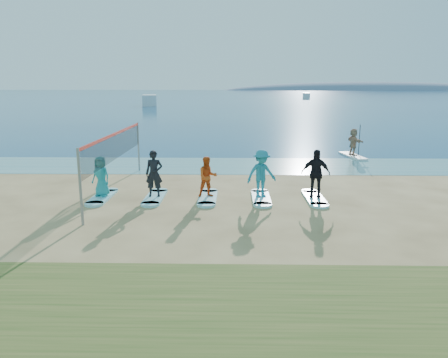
{
  "coord_description": "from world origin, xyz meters",
  "views": [
    {
      "loc": [
        -0.22,
        -13.26,
        4.44
      ],
      "look_at": [
        -0.55,
        2.0,
        1.1
      ],
      "focal_mm": 35.0,
      "sensor_mm": 36.0,
      "label": 1
    }
  ],
  "objects_px": {
    "surfboard_0": "(102,197)",
    "student_4": "(316,173)",
    "student_1": "(154,174)",
    "student_0": "(101,176)",
    "surfboard_1": "(155,197)",
    "boat_offshore_a": "(150,106)",
    "surfboard_4": "(314,198)",
    "surfboard_2": "(208,197)",
    "volleyball_net": "(116,146)",
    "surfboard_3": "(261,198)",
    "student_2": "(208,177)",
    "boat_offshore_b": "(306,99)",
    "student_3": "(261,173)",
    "paddleboard": "(353,156)",
    "paddleboarder": "(353,142)"
  },
  "relations": [
    {
      "from": "student_1",
      "to": "surfboard_3",
      "type": "xyz_separation_m",
      "value": [
        4.2,
        0.0,
        -0.96
      ]
    },
    {
      "from": "surfboard_0",
      "to": "student_4",
      "type": "height_order",
      "value": "student_4"
    },
    {
      "from": "paddleboard",
      "to": "surfboard_0",
      "type": "bearing_deg",
      "value": -148.31
    },
    {
      "from": "surfboard_2",
      "to": "student_4",
      "type": "xyz_separation_m",
      "value": [
        4.2,
        0.0,
        0.99
      ]
    },
    {
      "from": "paddleboard",
      "to": "student_1",
      "type": "distance_m",
      "value": 14.68
    },
    {
      "from": "student_1",
      "to": "student_3",
      "type": "xyz_separation_m",
      "value": [
        4.2,
        0.0,
        0.02
      ]
    },
    {
      "from": "boat_offshore_b",
      "to": "surfboard_0",
      "type": "height_order",
      "value": "boat_offshore_b"
    },
    {
      "from": "paddleboarder",
      "to": "student_0",
      "type": "relative_size",
      "value": 1.03
    },
    {
      "from": "paddleboard",
      "to": "student_2",
      "type": "xyz_separation_m",
      "value": [
        -8.39,
        -10.22,
        0.82
      ]
    },
    {
      "from": "surfboard_1",
      "to": "student_1",
      "type": "xyz_separation_m",
      "value": [
        0.0,
        0.0,
        0.96
      ]
    },
    {
      "from": "surfboard_1",
      "to": "surfboard_3",
      "type": "xyz_separation_m",
      "value": [
        4.2,
        0.0,
        0.0
      ]
    },
    {
      "from": "student_1",
      "to": "student_2",
      "type": "bearing_deg",
      "value": -2.33
    },
    {
      "from": "surfboard_0",
      "to": "student_0",
      "type": "distance_m",
      "value": 0.84
    },
    {
      "from": "paddleboarder",
      "to": "student_2",
      "type": "relative_size",
      "value": 1.04
    },
    {
      "from": "paddleboarder",
      "to": "surfboard_0",
      "type": "relative_size",
      "value": 0.75
    },
    {
      "from": "student_1",
      "to": "student_2",
      "type": "distance_m",
      "value": 2.1
    },
    {
      "from": "student_4",
      "to": "student_2",
      "type": "bearing_deg",
      "value": -168.94
    },
    {
      "from": "surfboard_2",
      "to": "volleyball_net",
      "type": "bearing_deg",
      "value": 163.71
    },
    {
      "from": "paddleboarder",
      "to": "boat_offshore_a",
      "type": "bearing_deg",
      "value": 3.32
    },
    {
      "from": "student_1",
      "to": "student_0",
      "type": "bearing_deg",
      "value": 177.67
    },
    {
      "from": "student_0",
      "to": "student_4",
      "type": "bearing_deg",
      "value": 22.09
    },
    {
      "from": "volleyball_net",
      "to": "surfboard_4",
      "type": "distance_m",
      "value": 8.35
    },
    {
      "from": "volleyball_net",
      "to": "surfboard_3",
      "type": "height_order",
      "value": "volleyball_net"
    },
    {
      "from": "student_2",
      "to": "surfboard_4",
      "type": "distance_m",
      "value": 4.28
    },
    {
      "from": "surfboard_4",
      "to": "paddleboarder",
      "type": "bearing_deg",
      "value": 67.68
    },
    {
      "from": "boat_offshore_a",
      "to": "student_3",
      "type": "bearing_deg",
      "value": -86.15
    },
    {
      "from": "paddleboard",
      "to": "student_3",
      "type": "xyz_separation_m",
      "value": [
        -6.29,
        -10.22,
        0.96
      ]
    },
    {
      "from": "student_3",
      "to": "surfboard_4",
      "type": "xyz_separation_m",
      "value": [
        2.1,
        0.0,
        -0.98
      ]
    },
    {
      "from": "surfboard_4",
      "to": "volleyball_net",
      "type": "bearing_deg",
      "value": 172.02
    },
    {
      "from": "surfboard_1",
      "to": "student_4",
      "type": "distance_m",
      "value": 6.37
    },
    {
      "from": "student_0",
      "to": "surfboard_4",
      "type": "bearing_deg",
      "value": 22.09
    },
    {
      "from": "surfboard_1",
      "to": "student_1",
      "type": "bearing_deg",
      "value": 0.0
    },
    {
      "from": "student_1",
      "to": "surfboard_2",
      "type": "distance_m",
      "value": 2.31
    },
    {
      "from": "paddleboarder",
      "to": "surfboard_3",
      "type": "relative_size",
      "value": 0.75
    },
    {
      "from": "boat_offshore_b",
      "to": "student_3",
      "type": "height_order",
      "value": "student_3"
    },
    {
      "from": "student_2",
      "to": "surfboard_2",
      "type": "bearing_deg",
      "value": 0.0
    },
    {
      "from": "student_2",
      "to": "surfboard_3",
      "type": "height_order",
      "value": "student_2"
    },
    {
      "from": "student_1",
      "to": "boat_offshore_a",
      "type": "bearing_deg",
      "value": 98.54
    },
    {
      "from": "student_3",
      "to": "surfboard_4",
      "type": "distance_m",
      "value": 2.31
    },
    {
      "from": "volleyball_net",
      "to": "boat_offshore_b",
      "type": "distance_m",
      "value": 116.59
    },
    {
      "from": "boat_offshore_b",
      "to": "surfboard_4",
      "type": "height_order",
      "value": "boat_offshore_b"
    },
    {
      "from": "surfboard_3",
      "to": "surfboard_4",
      "type": "height_order",
      "value": "same"
    },
    {
      "from": "boat_offshore_a",
      "to": "surfboard_4",
      "type": "relative_size",
      "value": 3.57
    },
    {
      "from": "volleyball_net",
      "to": "student_3",
      "type": "relative_size",
      "value": 4.87
    },
    {
      "from": "surfboard_0",
      "to": "surfboard_3",
      "type": "bearing_deg",
      "value": 0.0
    },
    {
      "from": "surfboard_3",
      "to": "surfboard_4",
      "type": "distance_m",
      "value": 2.1
    },
    {
      "from": "student_1",
      "to": "student_3",
      "type": "bearing_deg",
      "value": -2.33
    },
    {
      "from": "volleyball_net",
      "to": "boat_offshore_a",
      "type": "xyz_separation_m",
      "value": [
        -12.52,
        73.24,
        -1.9
      ]
    },
    {
      "from": "boat_offshore_b",
      "to": "student_4",
      "type": "xyz_separation_m",
      "value": [
        -18.21,
        -114.7,
        1.03
      ]
    },
    {
      "from": "boat_offshore_b",
      "to": "student_0",
      "type": "bearing_deg",
      "value": -95.48
    }
  ]
}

